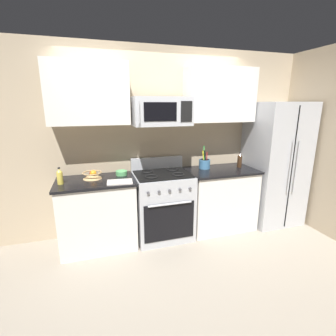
{
  "coord_description": "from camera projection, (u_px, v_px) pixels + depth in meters",
  "views": [
    {
      "loc": [
        -0.86,
        -2.43,
        1.83
      ],
      "look_at": [
        0.04,
        0.51,
        1.03
      ],
      "focal_mm": 26.25,
      "sensor_mm": 36.0,
      "label": 1
    }
  ],
  "objects": [
    {
      "name": "ground_plane",
      "position": [
        177.0,
        261.0,
        2.96
      ],
      "size": [
        16.0,
        16.0,
        0.0
      ],
      "primitive_type": "plane",
      "color": "gray"
    },
    {
      "name": "upper_cabinets_right",
      "position": [
        220.0,
        95.0,
        3.47
      ],
      "size": [
        1.0,
        0.34,
        0.74
      ],
      "color": "silver"
    },
    {
      "name": "bottle_oil",
      "position": [
        60.0,
        177.0,
        2.9
      ],
      "size": [
        0.07,
        0.07,
        0.2
      ],
      "color": "gold",
      "rests_on": "counter_left"
    },
    {
      "name": "utensil_crock",
      "position": [
        205.0,
        163.0,
        3.63
      ],
      "size": [
        0.16,
        0.16,
        0.33
      ],
      "color": "teal",
      "rests_on": "counter_right"
    },
    {
      "name": "bottle_soy",
      "position": [
        240.0,
        160.0,
        3.68
      ],
      "size": [
        0.07,
        0.07,
        0.23
      ],
      "color": "#382314",
      "rests_on": "counter_right"
    },
    {
      "name": "microwave",
      "position": [
        161.0,
        111.0,
        3.14
      ],
      "size": [
        0.74,
        0.44,
        0.36
      ],
      "color": "#B2B5BA"
    },
    {
      "name": "prep_bowl",
      "position": [
        122.0,
        173.0,
        3.3
      ],
      "size": [
        0.15,
        0.15,
        0.06
      ],
      "color": "#59AD66",
      "rests_on": "counter_left"
    },
    {
      "name": "range_oven",
      "position": [
        163.0,
        204.0,
        3.44
      ],
      "size": [
        0.76,
        0.68,
        1.09
      ],
      "color": "#B2B5BA",
      "rests_on": "ground"
    },
    {
      "name": "counter_right",
      "position": [
        220.0,
        199.0,
        3.69
      ],
      "size": [
        1.01,
        0.64,
        0.91
      ],
      "color": "silver",
      "rests_on": "ground"
    },
    {
      "name": "refrigerator",
      "position": [
        274.0,
        164.0,
        3.82
      ],
      "size": [
        0.78,
        0.75,
        1.87
      ],
      "color": "#B2B5BA",
      "rests_on": "ground"
    },
    {
      "name": "cutting_board",
      "position": [
        120.0,
        182.0,
        2.98
      ],
      "size": [
        0.32,
        0.23,
        0.02
      ],
      "primitive_type": "cube",
      "rotation": [
        0.0,
        0.0,
        -0.1
      ],
      "color": "silver",
      "rests_on": "counter_left"
    },
    {
      "name": "wall_back",
      "position": [
        155.0,
        142.0,
        3.59
      ],
      "size": [
        8.0,
        0.1,
        2.6
      ],
      "primitive_type": "cube",
      "color": "tan",
      "rests_on": "ground"
    },
    {
      "name": "fruit_basket",
      "position": [
        92.0,
        175.0,
        3.13
      ],
      "size": [
        0.24,
        0.24,
        0.11
      ],
      "color": "tan",
      "rests_on": "counter_left"
    },
    {
      "name": "upper_cabinets_left",
      "position": [
        88.0,
        94.0,
        2.97
      ],
      "size": [
        0.96,
        0.34,
        0.74
      ],
      "color": "silver"
    },
    {
      "name": "counter_left",
      "position": [
        98.0,
        213.0,
        3.19
      ],
      "size": [
        0.97,
        0.64,
        0.91
      ],
      "color": "silver",
      "rests_on": "ground"
    }
  ]
}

